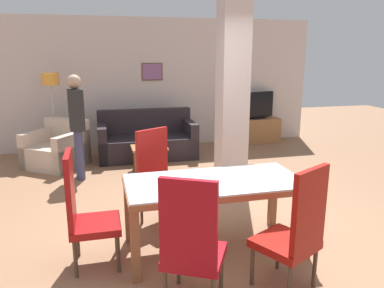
# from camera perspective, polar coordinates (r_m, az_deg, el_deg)

# --- Properties ---
(ground_plane) EXTENTS (18.00, 18.00, 0.00)m
(ground_plane) POSITION_cam_1_polar(r_m,az_deg,el_deg) (4.07, 3.30, -15.62)
(ground_plane) COLOR #926648
(back_wall) EXTENTS (7.20, 0.09, 2.70)m
(back_wall) POSITION_cam_1_polar(r_m,az_deg,el_deg) (8.09, -6.38, 9.14)
(back_wall) COLOR beige
(back_wall) RESTS_ON ground_plane
(divider_pillar) EXTENTS (0.40, 0.38, 2.70)m
(divider_pillar) POSITION_cam_1_polar(r_m,az_deg,el_deg) (5.45, 6.14, 6.90)
(divider_pillar) COLOR beige
(divider_pillar) RESTS_ON ground_plane
(dining_table) EXTENTS (1.78, 0.85, 0.76)m
(dining_table) POSITION_cam_1_polar(r_m,az_deg,el_deg) (3.81, 3.42, -7.70)
(dining_table) COLOR brown
(dining_table) RESTS_ON ground_plane
(dining_chair_far_left) EXTENTS (0.63, 0.63, 1.13)m
(dining_chair_far_left) POSITION_cam_1_polar(r_m,az_deg,el_deg) (4.45, -5.17, -4.93)
(dining_chair_far_left) COLOR maroon
(dining_chair_far_left) RESTS_ON ground_plane
(dining_chair_near_right) EXTENTS (0.62, 0.62, 1.13)m
(dining_chair_near_right) POSITION_cam_1_polar(r_m,az_deg,el_deg) (3.29, 15.55, -12.48)
(dining_chair_near_right) COLOR maroon
(dining_chair_near_right) RESTS_ON ground_plane
(dining_chair_near_left) EXTENTS (0.62, 0.62, 1.13)m
(dining_chair_near_left) POSITION_cam_1_polar(r_m,az_deg,el_deg) (2.97, -0.04, -14.87)
(dining_chair_near_left) COLOR maroon
(dining_chair_near_left) RESTS_ON ground_plane
(dining_chair_head_left) EXTENTS (0.46, 0.46, 1.13)m
(dining_chair_head_left) POSITION_cam_1_polar(r_m,az_deg,el_deg) (3.67, -16.15, -9.63)
(dining_chair_head_left) COLOR maroon
(dining_chair_head_left) RESTS_ON ground_plane
(sofa) EXTENTS (1.85, 0.90, 0.90)m
(sofa) POSITION_cam_1_polar(r_m,az_deg,el_deg) (7.35, -6.88, 0.37)
(sofa) COLOR black
(sofa) RESTS_ON ground_plane
(armchair) EXTENTS (1.22, 1.21, 0.82)m
(armchair) POSITION_cam_1_polar(r_m,az_deg,el_deg) (7.13, -19.83, -0.91)
(armchair) COLOR beige
(armchair) RESTS_ON ground_plane
(coffee_table) EXTENTS (0.60, 0.46, 0.42)m
(coffee_table) POSITION_cam_1_polar(r_m,az_deg,el_deg) (6.51, -6.49, -2.15)
(coffee_table) COLOR #AA6438
(coffee_table) RESTS_ON ground_plane
(bottle) EXTENTS (0.07, 0.07, 0.28)m
(bottle) POSITION_cam_1_polar(r_m,az_deg,el_deg) (6.44, -5.51, 0.56)
(bottle) COLOR #4C2D14
(bottle) RESTS_ON coffee_table
(tv_stand) EXTENTS (0.99, 0.40, 0.55)m
(tv_stand) POSITION_cam_1_polar(r_m,az_deg,el_deg) (8.62, 9.90, 2.07)
(tv_stand) COLOR #A56B3C
(tv_stand) RESTS_ON ground_plane
(tv_screen) EXTENTS (0.79, 0.28, 0.60)m
(tv_screen) POSITION_cam_1_polar(r_m,az_deg,el_deg) (8.53, 10.06, 5.78)
(tv_screen) COLOR black
(tv_screen) RESTS_ON tv_stand
(floor_lamp) EXTENTS (0.32, 0.32, 1.63)m
(floor_lamp) POSITION_cam_1_polar(r_m,az_deg,el_deg) (7.52, -20.67, 8.10)
(floor_lamp) COLOR #B7B7BC
(floor_lamp) RESTS_ON ground_plane
(standing_person) EXTENTS (0.26, 0.40, 1.67)m
(standing_person) POSITION_cam_1_polar(r_m,az_deg,el_deg) (6.17, -17.14, 3.52)
(standing_person) COLOR #3D4064
(standing_person) RESTS_ON ground_plane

